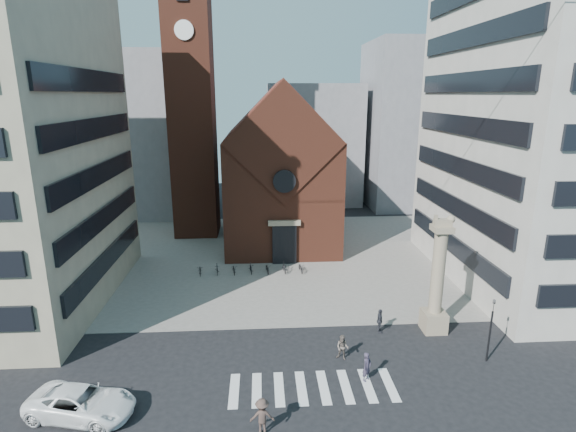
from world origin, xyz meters
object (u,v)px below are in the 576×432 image
at_px(white_car, 81,403).
at_px(pedestrian_0, 367,367).
at_px(scooter_0, 200,270).
at_px(lion_column, 437,286).
at_px(pedestrian_2, 380,321).
at_px(pedestrian_1, 342,347).
at_px(traffic_light, 490,329).

relative_size(white_car, pedestrian_0, 3.09).
bearing_deg(scooter_0, pedestrian_0, -62.30).
xyz_separation_m(lion_column, pedestrian_2, (-3.95, 0.00, -2.57)).
xyz_separation_m(white_car, pedestrian_2, (18.00, 7.58, 0.11)).
xyz_separation_m(pedestrian_1, pedestrian_2, (3.27, 3.21, 0.05)).
xyz_separation_m(pedestrian_2, scooter_0, (-14.17, 11.54, -0.41)).
relative_size(traffic_light, pedestrian_1, 2.56).
bearing_deg(pedestrian_1, scooter_0, 154.38).
relative_size(white_car, scooter_0, 3.48).
xyz_separation_m(traffic_light, pedestrian_1, (-9.20, 0.79, -1.45)).
bearing_deg(scooter_0, pedestrian_1, -60.87).
height_order(white_car, pedestrian_0, pedestrian_0).
xyz_separation_m(pedestrian_0, scooter_0, (-11.95, 17.03, -0.43)).
distance_m(lion_column, pedestrian_1, 8.32).
xyz_separation_m(pedestrian_0, pedestrian_2, (2.22, 5.49, -0.02)).
bearing_deg(traffic_light, pedestrian_1, 175.07).
xyz_separation_m(lion_column, traffic_light, (1.99, -4.00, -1.17)).
bearing_deg(lion_column, white_car, -160.96).
bearing_deg(pedestrian_1, pedestrian_0, -37.52).
bearing_deg(pedestrian_0, lion_column, -2.57).
bearing_deg(pedestrian_0, pedestrian_2, 23.72).
distance_m(traffic_light, white_car, 24.25).
bearing_deg(pedestrian_1, pedestrian_2, 72.34).
relative_size(traffic_light, pedestrian_2, 2.42).
distance_m(pedestrian_0, pedestrian_1, 2.52).
height_order(white_car, scooter_0, white_car).
relative_size(lion_column, pedestrian_2, 4.88).
relative_size(traffic_light, scooter_0, 2.66).
xyz_separation_m(traffic_light, pedestrian_2, (-5.94, 4.00, -1.40)).
relative_size(pedestrian_2, scooter_0, 1.10).
bearing_deg(lion_column, traffic_light, -63.54).
height_order(lion_column, scooter_0, lion_column).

